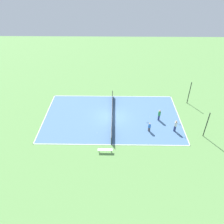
{
  "coord_description": "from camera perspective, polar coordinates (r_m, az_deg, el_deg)",
  "views": [
    {
      "loc": [
        25.84,
        0.39,
        19.29
      ],
      "look_at": [
        0.0,
        0.0,
        0.9
      ],
      "focal_mm": 35.0,
      "sensor_mm": 36.0,
      "label": 1
    }
  ],
  "objects": [
    {
      "name": "ground_plane",
      "position": [
        32.25,
        -0.0,
        -1.3
      ],
      "size": [
        80.0,
        80.0,
        0.0
      ],
      "primitive_type": "plane",
      "color": "#60934C"
    },
    {
      "name": "court_surface",
      "position": [
        32.25,
        -0.0,
        -1.29
      ],
      "size": [
        11.85,
        19.86,
        0.02
      ],
      "color": "#4C729E",
      "rests_on": "ground_plane"
    },
    {
      "name": "tennis_net",
      "position": [
        31.91,
        -0.0,
        -0.47
      ],
      "size": [
        11.65,
        0.1,
        1.1
      ],
      "color": "black",
      "rests_on": "court_surface"
    },
    {
      "name": "bench",
      "position": [
        26.61,
        -1.81,
        -9.85
      ],
      "size": [
        0.36,
        1.8,
        0.45
      ],
      "rotation": [
        0.0,
        0.0,
        1.57
      ],
      "color": "silver",
      "rests_on": "ground_plane"
    },
    {
      "name": "player_near_blue",
      "position": [
        29.66,
        9.72,
        -3.78
      ],
      "size": [
        0.99,
        0.65,
        1.36
      ],
      "rotation": [
        0.0,
        0.0,
        3.52
      ],
      "color": "#4C4C51",
      "rests_on": "court_surface"
    },
    {
      "name": "player_far_green",
      "position": [
        31.77,
        12.25,
        -0.64
      ],
      "size": [
        0.5,
        0.5,
        1.71
      ],
      "rotation": [
        0.0,
        0.0,
        5.71
      ],
      "color": "navy",
      "rests_on": "court_surface"
    },
    {
      "name": "player_far_white",
      "position": [
        30.31,
        16.27,
        -3.31
      ],
      "size": [
        0.81,
        0.95,
        1.73
      ],
      "rotation": [
        0.0,
        0.0,
        0.95
      ],
      "color": "navy",
      "rests_on": "court_surface"
    },
    {
      "name": "tennis_ball_left_sideline",
      "position": [
        32.62,
        9.88,
        -1.32
      ],
      "size": [
        0.07,
        0.07,
        0.07
      ],
      "primitive_type": "sphere",
      "color": "#CCE033",
      "rests_on": "court_surface"
    },
    {
      "name": "tennis_ball_far_baseline",
      "position": [
        29.44,
        -3.95,
        -5.48
      ],
      "size": [
        0.07,
        0.07,
        0.07
      ],
      "primitive_type": "sphere",
      "color": "#CCE033",
      "rests_on": "court_surface"
    },
    {
      "name": "tennis_ball_midcourt",
      "position": [
        36.27,
        -15.19,
        2.03
      ],
      "size": [
        0.07,
        0.07,
        0.07
      ],
      "primitive_type": "sphere",
      "color": "#CCE033",
      "rests_on": "court_surface"
    },
    {
      "name": "fence_post_back_left",
      "position": [
        36.49,
        19.53,
        4.72
      ],
      "size": [
        0.12,
        0.12,
        3.74
      ],
      "color": "black",
      "rests_on": "ground_plane"
    },
    {
      "name": "fence_post_back_right",
      "position": [
        30.3,
        23.44,
        -3.1
      ],
      "size": [
        0.12,
        0.12,
        3.74
      ],
      "color": "black",
      "rests_on": "ground_plane"
    }
  ]
}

